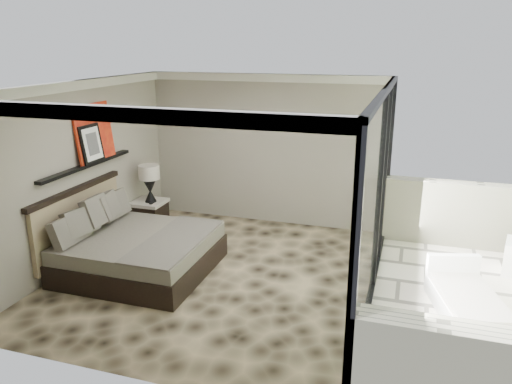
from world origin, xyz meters
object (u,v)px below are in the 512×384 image
(bed, at_px, (134,249))
(table_lamp, at_px, (149,178))
(nightstand, at_px, (150,213))
(lounger, at_px, (467,302))

(bed, bearing_deg, table_lamp, 110.68)
(nightstand, relative_size, lounger, 0.37)
(table_lamp, relative_size, lounger, 0.45)
(nightstand, xyz_separation_m, lounger, (5.41, -1.56, -0.12))
(table_lamp, bearing_deg, lounger, -16.02)
(lounger, bearing_deg, bed, 166.58)
(bed, relative_size, lounger, 1.36)
(bed, xyz_separation_m, table_lamp, (-0.63, 1.67, 0.62))
(bed, height_order, table_lamp, table_lamp)
(bed, relative_size, nightstand, 3.67)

